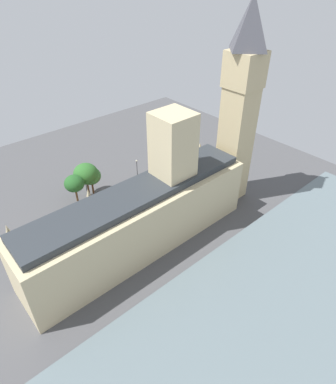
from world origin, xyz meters
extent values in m
plane|color=#4C4C4F|center=(0.00, 0.00, 0.00)|extent=(148.82, 148.82, 0.00)
cube|color=slate|center=(-37.47, 0.00, 0.12)|extent=(43.88, 133.94, 0.25)
cube|color=#CCBA8E|center=(-2.00, 0.00, 7.49)|extent=(13.27, 58.19, 14.97)
cube|color=#CCBA8E|center=(-2.00, -10.47, 15.81)|extent=(8.25, 8.25, 31.63)
cube|color=#2D3338|center=(-2.00, 0.00, 15.77)|extent=(10.09, 55.86, 1.60)
cone|color=#CCBA8E|center=(4.24, -26.19, 15.95)|extent=(1.20, 1.20, 1.95)
cone|color=#CCBA8E|center=(4.24, -8.73, 16.47)|extent=(1.20, 1.20, 2.99)
cone|color=#CCBA8E|center=(4.24, 8.73, 16.27)|extent=(1.20, 1.20, 2.59)
cone|color=#CCBA8E|center=(4.24, 26.19, 16.18)|extent=(1.20, 1.20, 2.42)
cube|color=tan|center=(-2.27, -33.15, 16.16)|extent=(7.16, 7.16, 32.33)
cube|color=tan|center=(-2.27, -33.15, 36.62)|extent=(7.87, 7.87, 8.58)
cylinder|color=silver|center=(1.82, -33.15, 36.62)|extent=(0.25, 5.44, 5.44)
torus|color=black|center=(1.82, -33.15, 36.62)|extent=(0.24, 5.68, 5.68)
cylinder|color=silver|center=(-2.27, -37.23, 36.62)|extent=(5.44, 0.25, 5.44)
torus|color=black|center=(-2.27, -37.23, 36.62)|extent=(5.68, 0.24, 5.68)
pyramid|color=#4C4C54|center=(-2.27, -33.15, 46.78)|extent=(7.87, 7.87, 11.73)
cube|color=#19472D|center=(15.11, -18.86, 0.72)|extent=(2.03, 4.85, 0.75)
cube|color=black|center=(15.13, -19.10, 1.42)|extent=(1.64, 2.74, 0.65)
cylinder|color=black|center=(14.22, -17.38, 0.34)|extent=(0.29, 0.69, 0.68)
cylinder|color=black|center=(15.84, -17.29, 0.34)|extent=(0.29, 0.69, 0.68)
cylinder|color=black|center=(14.39, -20.43, 0.34)|extent=(0.29, 0.69, 0.68)
cylinder|color=black|center=(16.00, -20.34, 0.34)|extent=(0.29, 0.69, 0.68)
cube|color=red|center=(13.88, -6.05, 2.65)|extent=(3.17, 10.64, 4.20)
cube|color=black|center=(13.88, -6.05, 2.73)|extent=(3.20, 10.24, 0.70)
cylinder|color=black|center=(15.26, -9.64, 0.55)|extent=(0.42, 1.12, 1.10)
cylinder|color=black|center=(12.97, -9.79, 0.55)|extent=(0.42, 1.12, 1.10)
cylinder|color=black|center=(14.79, -2.31, 0.55)|extent=(0.42, 1.12, 1.10)
cylinder|color=black|center=(12.50, -2.46, 0.55)|extent=(0.42, 1.12, 1.10)
cube|color=navy|center=(16.21, 12.26, 0.72)|extent=(1.88, 4.30, 0.75)
cube|color=black|center=(16.22, 12.04, 1.42)|extent=(1.56, 2.42, 0.65)
cylinder|color=black|center=(15.36, 13.61, 0.34)|extent=(0.26, 0.68, 0.68)
cylinder|color=black|center=(17.02, 13.64, 0.34)|extent=(0.26, 0.68, 0.68)
cylinder|color=black|center=(15.40, 10.88, 0.34)|extent=(0.26, 0.68, 0.68)
cylinder|color=black|center=(17.06, 10.90, 0.34)|extent=(0.26, 0.68, 0.68)
cylinder|color=navy|center=(7.75, 15.96, 0.70)|extent=(0.65, 0.65, 1.39)
sphere|color=tan|center=(7.75, 15.96, 1.53)|extent=(0.27, 0.27, 0.27)
cube|color=navy|center=(7.52, 15.78, 0.77)|extent=(0.28, 0.31, 0.25)
cylinder|color=#336B60|center=(7.29, 14.10, 0.72)|extent=(0.67, 0.67, 1.44)
sphere|color=tan|center=(7.29, 14.10, 1.57)|extent=(0.28, 0.28, 0.28)
cube|color=gray|center=(7.10, 13.87, 0.79)|extent=(0.32, 0.29, 0.26)
cylinder|color=brown|center=(25.06, -2.59, 1.96)|extent=(0.56, 0.56, 3.91)
ellipsoid|color=#387533|center=(25.06, -2.59, 6.12)|extent=(5.88, 5.88, 4.99)
cylinder|color=brown|center=(23.32, 3.54, 2.50)|extent=(0.56, 0.56, 5.00)
ellipsoid|color=#235623|center=(23.32, 3.54, 7.10)|extent=(5.61, 5.61, 4.77)
cylinder|color=brown|center=(24.93, -1.04, 2.50)|extent=(0.56, 0.56, 5.00)
ellipsoid|color=#2D6628|center=(24.93, -1.04, 7.64)|extent=(7.03, 7.03, 5.97)
cylinder|color=black|center=(23.70, -18.26, 2.81)|extent=(0.18, 0.18, 5.62)
sphere|color=#F2EAC6|center=(23.70, -18.26, 5.90)|extent=(0.56, 0.56, 0.56)
cylinder|color=black|center=(23.69, 0.02, 3.12)|extent=(0.18, 0.18, 6.24)
sphere|color=#F2EAC6|center=(23.69, 0.02, 6.52)|extent=(0.56, 0.56, 0.56)
camera|label=1|loc=(-51.13, 34.16, 58.40)|focal=30.88mm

